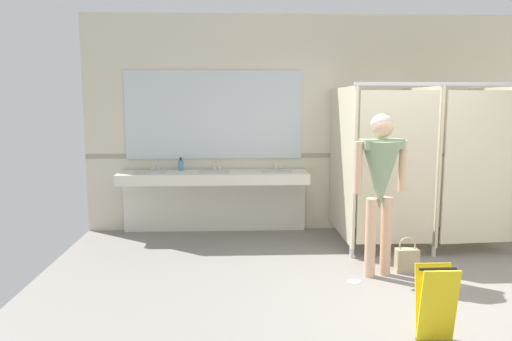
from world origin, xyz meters
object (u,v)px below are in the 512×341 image
wet_floor_sign (436,303)px  handbag (407,259)px  person_standing (380,175)px  soap_dispenser (181,165)px

wet_floor_sign → handbag: bearing=78.2°
person_standing → soap_dispenser: bearing=140.8°
wet_floor_sign → person_standing: bearing=91.3°
soap_dispenser → wet_floor_sign: (2.25, -3.21, -0.64)m
handbag → wet_floor_sign: 1.54m
handbag → soap_dispenser: 3.18m
person_standing → soap_dispenser: person_standing is taller
soap_dispenser → person_standing: bearing=-39.2°
soap_dispenser → wet_floor_sign: soap_dispenser is taller
person_standing → wet_floor_sign: person_standing is taller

